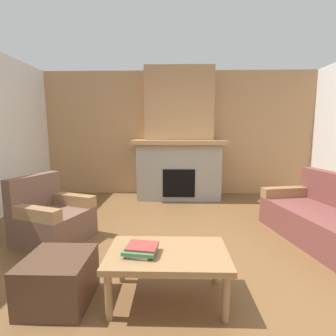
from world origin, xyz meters
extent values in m
plane|color=brown|center=(0.00, 0.00, 0.00)|extent=(9.00, 9.00, 0.00)
cube|color=tan|center=(0.00, 3.00, 1.35)|extent=(6.00, 0.12, 2.70)
cube|color=gray|center=(0.00, 2.59, 0.57)|extent=(1.70, 0.70, 1.15)
cube|color=black|center=(0.00, 2.26, 0.38)|extent=(0.64, 0.08, 0.56)
cube|color=tan|center=(0.00, 2.54, 1.19)|extent=(1.90, 0.82, 0.08)
cube|color=tan|center=(0.00, 2.69, 1.97)|extent=(1.40, 0.50, 1.47)
cube|color=brown|center=(1.84, 0.38, 0.20)|extent=(1.16, 1.93, 0.40)
cube|color=#997047|center=(1.69, 1.19, 0.48)|extent=(0.86, 0.31, 0.15)
cube|color=brown|center=(-1.64, 0.39, 0.20)|extent=(0.97, 0.97, 0.40)
cube|color=brown|center=(-1.93, 0.49, 0.62)|extent=(0.38, 0.76, 0.45)
cube|color=#997047|center=(-1.74, 0.10, 0.48)|extent=(0.76, 0.38, 0.15)
cube|color=#997047|center=(-1.53, 0.68, 0.48)|extent=(0.76, 0.38, 0.15)
cube|color=#997047|center=(-0.15, -0.70, 0.41)|extent=(1.00, 0.60, 0.05)
cylinder|color=#997047|center=(-0.59, -0.94, 0.19)|extent=(0.06, 0.06, 0.38)
cylinder|color=#997047|center=(0.29, -0.94, 0.19)|extent=(0.06, 0.06, 0.38)
cylinder|color=#997047|center=(-0.59, -0.46, 0.19)|extent=(0.06, 0.06, 0.38)
cylinder|color=#997047|center=(0.29, -0.46, 0.19)|extent=(0.06, 0.06, 0.38)
cube|color=#4C3323|center=(-1.05, -0.75, 0.20)|extent=(0.52, 0.52, 0.40)
cube|color=beige|center=(-0.37, -0.76, 0.44)|extent=(0.21, 0.19, 0.03)
cube|color=#3D7F4C|center=(-0.37, -0.74, 0.47)|extent=(0.29, 0.25, 0.03)
cube|color=#B23833|center=(-0.35, -0.74, 0.49)|extent=(0.27, 0.22, 0.02)
camera|label=1|loc=(-0.10, -2.63, 1.42)|focal=26.59mm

